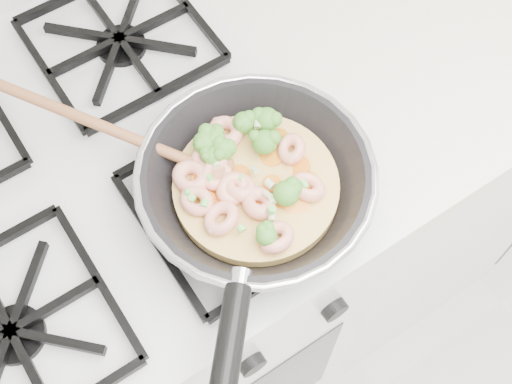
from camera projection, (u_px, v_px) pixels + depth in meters
stove at (131, 290)px, 1.28m from camera, size 0.60×0.60×0.92m
counter_right at (457, 96)px, 1.49m from camera, size 1.00×0.60×0.90m
skillet at (252, 184)px, 0.82m from camera, size 0.36×0.51×0.10m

